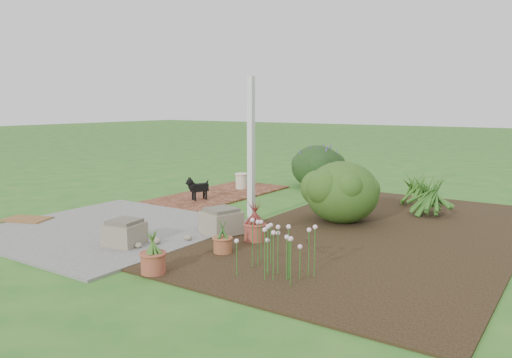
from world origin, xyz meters
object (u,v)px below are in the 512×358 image
Objects in this scene: stone_trough_near at (125,234)px; black_dog at (197,187)px; evergreen_shrub at (342,191)px; cream_ceramic_urn at (241,181)px.

black_dog is (-1.34, 3.15, 0.12)m from stone_trough_near.
black_dog is 0.41× the size of evergreen_shrub.
stone_trough_near is at bearing -73.67° from cream_ceramic_urn.
stone_trough_near is 5.03m from cream_ceramic_urn.
evergreen_shrub reaches higher than stone_trough_near.
cream_ceramic_urn is 0.28× the size of evergreen_shrub.
evergreen_shrub is at bearing 58.10° from stone_trough_near.
evergreen_shrub is at bearing 22.83° from black_dog.
stone_trough_near is at bearing -121.90° from evergreen_shrub.
cream_ceramic_urn reaches higher than stone_trough_near.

